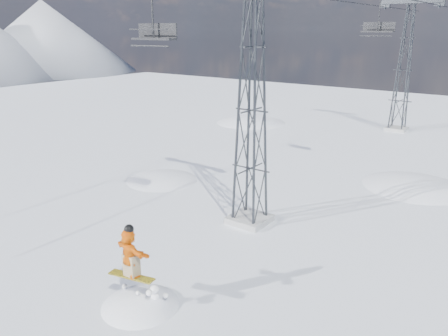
{
  "coord_description": "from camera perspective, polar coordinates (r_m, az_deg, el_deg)",
  "views": [
    {
      "loc": [
        11.3,
        -8.46,
        8.98
      ],
      "look_at": [
        1.78,
        4.56,
        3.84
      ],
      "focal_mm": 35.0,
      "sensor_mm": 36.0,
      "label": 1
    }
  ],
  "objects": [
    {
      "name": "snow_terrain",
      "position": [
        38.54,
        6.94,
        -11.26
      ],
      "size": [
        39.0,
        37.0,
        22.0
      ],
      "color": "white",
      "rests_on": "ground"
    },
    {
      "name": "lift_tower_far",
      "position": [
        42.91,
        22.39,
        11.7
      ],
      "size": [
        5.2,
        1.8,
        11.43
      ],
      "color": "#999999",
      "rests_on": "ground"
    },
    {
      "name": "lift_chair_mid",
      "position": [
        27.49,
        19.48,
        16.85
      ],
      "size": [
        1.83,
        0.53,
        2.27
      ],
      "color": "black",
      "rests_on": "ground"
    },
    {
      "name": "lift_tower_near",
      "position": [
        19.83,
        3.62,
        7.45
      ],
      "size": [
        5.2,
        1.8,
        11.43
      ],
      "color": "#999999",
      "rests_on": "ground"
    },
    {
      "name": "lift_chair_near",
      "position": [
        18.01,
        -9.05,
        17.01
      ],
      "size": [
        2.03,
        0.58,
        2.52
      ],
      "color": "black",
      "rests_on": "ground"
    },
    {
      "name": "ground",
      "position": [
        16.73,
        -14.83,
        -15.44
      ],
      "size": [
        120.0,
        120.0,
        0.0
      ],
      "primitive_type": "plane",
      "color": "white",
      "rests_on": "ground"
    }
  ]
}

